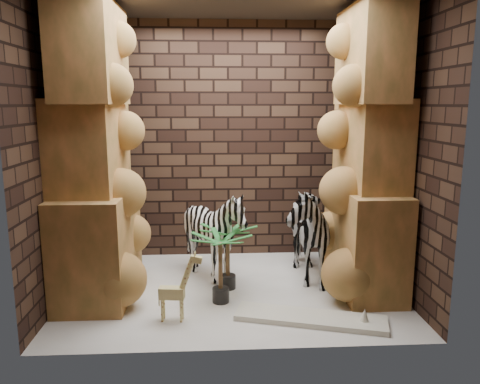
{
  "coord_description": "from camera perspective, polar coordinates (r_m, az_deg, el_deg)",
  "views": [
    {
      "loc": [
        -0.19,
        -4.77,
        1.98
      ],
      "look_at": [
        0.09,
        0.15,
        1.05
      ],
      "focal_mm": 35.05,
      "sensor_mm": 36.0,
      "label": 1
    }
  ],
  "objects": [
    {
      "name": "rock_pillar_left",
      "position": [
        4.94,
        -17.46,
        4.63
      ],
      "size": [
        0.68,
        1.3,
        3.0
      ],
      "primitive_type": null,
      "color": "#DD9150",
      "rests_on": "floor"
    },
    {
      "name": "rock_pillar_right",
      "position": [
        5.05,
        15.41,
        4.87
      ],
      "size": [
        0.58,
        1.25,
        3.0
      ],
      "primitive_type": null,
      "color": "#DD9150",
      "rests_on": "floor"
    },
    {
      "name": "giraffe_toy",
      "position": [
        4.42,
        -8.33,
        -11.18
      ],
      "size": [
        0.36,
        0.16,
        0.68
      ],
      "primitive_type": null,
      "rotation": [
        0.0,
        0.0,
        -0.12
      ],
      "color": "#F0E48C",
      "rests_on": "floor"
    },
    {
      "name": "zebra_left",
      "position": [
        5.28,
        -3.14,
        -5.75
      ],
      "size": [
        1.05,
        1.22,
        0.97
      ],
      "primitive_type": "imported",
      "rotation": [
        0.0,
        0.0,
        -0.19
      ],
      "color": "white",
      "rests_on": "floor"
    },
    {
      "name": "palm_front",
      "position": [
        5.09,
        -1.5,
        -7.86
      ],
      "size": [
        0.36,
        0.36,
        0.72
      ],
      "primitive_type": null,
      "color": "#1E6228",
      "rests_on": "floor"
    },
    {
      "name": "floor",
      "position": [
        5.17,
        -0.9,
        -11.84
      ],
      "size": [
        3.5,
        3.5,
        0.0
      ],
      "primitive_type": "plane",
      "color": "white",
      "rests_on": "ground"
    },
    {
      "name": "wall_back",
      "position": [
        6.04,
        -1.44,
        6.14
      ],
      "size": [
        3.5,
        0.0,
        3.5
      ],
      "primitive_type": "plane",
      "rotation": [
        1.57,
        0.0,
        0.0
      ],
      "color": "black",
      "rests_on": "ground"
    },
    {
      "name": "zebra_right",
      "position": [
        5.36,
        7.32,
        -3.56
      ],
      "size": [
        0.68,
        1.16,
        1.33
      ],
      "primitive_type": "imported",
      "rotation": [
        0.0,
        0.0,
        0.06
      ],
      "color": "white",
      "rests_on": "floor"
    },
    {
      "name": "palm_back",
      "position": [
        4.75,
        -2.39,
        -9.22
      ],
      "size": [
        0.36,
        0.36,
        0.73
      ],
      "primitive_type": null,
      "color": "#1E6228",
      "rests_on": "floor"
    },
    {
      "name": "surfboard",
      "position": [
        4.54,
        8.54,
        -14.93
      ],
      "size": [
        1.43,
        0.72,
        0.05
      ],
      "primitive_type": "cube",
      "rotation": [
        0.0,
        0.0,
        -0.29
      ],
      "color": "silver",
      "rests_on": "floor"
    },
    {
      "name": "wall_left",
      "position": [
        5.04,
        -21.33,
        4.5
      ],
      "size": [
        0.0,
        3.0,
        3.0
      ],
      "primitive_type": "plane",
      "rotation": [
        1.57,
        0.0,
        1.57
      ],
      "color": "black",
      "rests_on": "ground"
    },
    {
      "name": "wall_front",
      "position": [
        3.55,
        -0.13,
        2.93
      ],
      "size": [
        3.5,
        0.0,
        3.5
      ],
      "primitive_type": "plane",
      "rotation": [
        -1.57,
        0.0,
        0.0
      ],
      "color": "black",
      "rests_on": "ground"
    },
    {
      "name": "wall_right",
      "position": [
        5.17,
        18.89,
        4.8
      ],
      "size": [
        0.0,
        3.0,
        3.0
      ],
      "primitive_type": "plane",
      "rotation": [
        1.57,
        0.0,
        -1.57
      ],
      "color": "black",
      "rests_on": "ground"
    }
  ]
}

